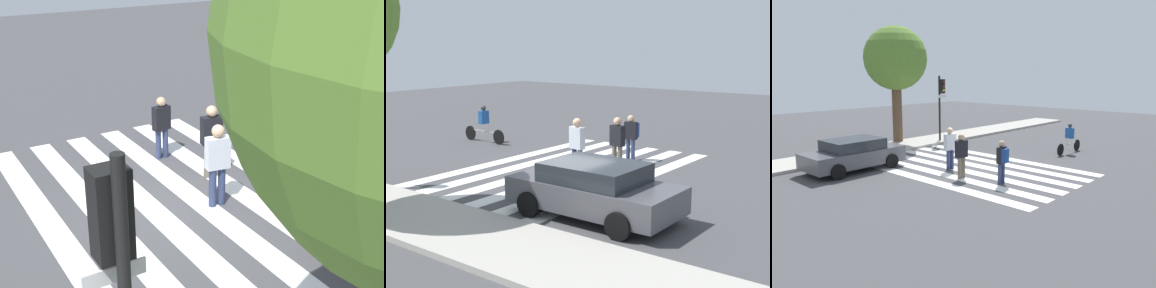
% 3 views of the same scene
% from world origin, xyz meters
% --- Properties ---
extents(ground_plane, '(60.00, 60.00, 0.00)m').
position_xyz_m(ground_plane, '(0.00, 0.00, 0.00)').
color(ground_plane, '#444447').
extents(crosswalk_stripes, '(5.78, 10.00, 0.01)m').
position_xyz_m(crosswalk_stripes, '(0.00, 0.00, 0.00)').
color(crosswalk_stripes, white).
rests_on(crosswalk_stripes, ground_plane).
extents(traffic_light, '(0.60, 0.50, 4.04)m').
position_xyz_m(traffic_light, '(3.59, 5.42, 2.83)').
color(traffic_light, black).
rests_on(traffic_light, ground_plane).
extents(pedestrian_adult_tall_backpack, '(0.55, 0.31, 1.86)m').
position_xyz_m(pedestrian_adult_tall_backpack, '(-0.79, 0.41, 1.05)').
color(pedestrian_adult_tall_backpack, navy).
rests_on(pedestrian_adult_tall_backpack, ground_plane).
extents(pedestrian_child_with_backpack, '(0.53, 0.30, 1.81)m').
position_xyz_m(pedestrian_child_with_backpack, '(-1.47, -0.89, 1.02)').
color(pedestrian_child_with_backpack, '#6B6051').
rests_on(pedestrian_child_with_backpack, ground_plane).
extents(pedestrian_adult_blue_shirt, '(0.49, 0.42, 1.67)m').
position_xyz_m(pedestrian_adult_blue_shirt, '(-0.99, -2.56, 0.98)').
color(pedestrian_adult_blue_shirt, navy).
rests_on(pedestrian_adult_blue_shirt, ground_plane).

